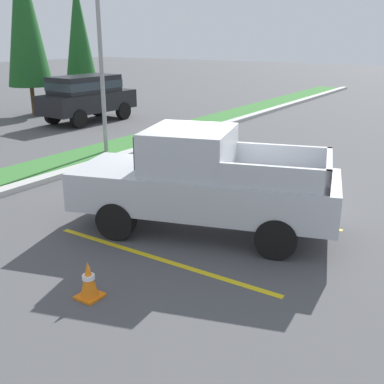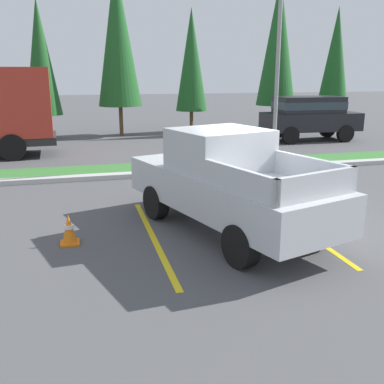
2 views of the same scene
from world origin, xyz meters
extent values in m
plane|color=#4C4C4F|center=(0.00, 0.00, 0.00)|extent=(120.00, 120.00, 0.00)
cube|color=yellow|center=(-2.54, -0.46, 0.00)|extent=(0.12, 4.80, 0.01)
cube|color=yellow|center=(0.56, -0.46, 0.00)|extent=(0.12, 4.80, 0.01)
cube|color=#B2B2AD|center=(0.00, 5.00, 0.07)|extent=(56.00, 0.40, 0.15)
cube|color=#387533|center=(0.00, 6.10, 0.03)|extent=(56.00, 1.80, 0.06)
cylinder|color=black|center=(-2.27, 0.77, 0.38)|extent=(0.49, 0.81, 0.76)
cylinder|color=black|center=(-0.65, 1.28, 0.38)|extent=(0.49, 0.81, 0.76)
cylinder|color=black|center=(-1.34, -2.19, 0.38)|extent=(0.49, 0.81, 0.76)
cylinder|color=black|center=(0.28, -1.68, 0.38)|extent=(0.49, 0.81, 0.76)
cube|color=silver|center=(-0.99, -0.46, 0.88)|extent=(3.37, 5.53, 0.76)
cube|color=silver|center=(-1.08, -0.17, 1.68)|extent=(2.16, 2.05, 0.84)
cube|color=#2D3842|center=(-1.33, 0.61, 1.73)|extent=(1.56, 0.54, 0.63)
cube|color=silver|center=(-1.37, -2.10, 1.48)|extent=(0.66, 1.84, 0.44)
cube|color=silver|center=(0.25, -1.59, 1.48)|extent=(0.66, 1.84, 0.44)
cube|color=silver|center=(-0.29, -2.70, 1.48)|extent=(1.75, 0.63, 0.44)
cube|color=silver|center=(-1.76, 1.97, 0.64)|extent=(1.77, 0.69, 0.28)
cylinder|color=black|center=(-6.27, 8.90, 0.50)|extent=(1.01, 0.34, 1.00)
cylinder|color=black|center=(-6.36, 11.10, 0.50)|extent=(1.01, 0.34, 1.00)
cylinder|color=black|center=(8.48, 11.62, 0.40)|extent=(0.81, 0.28, 0.80)
cylinder|color=black|center=(8.43, 9.92, 0.40)|extent=(0.81, 0.28, 0.80)
cylinder|color=black|center=(5.68, 11.71, 0.40)|extent=(0.81, 0.28, 0.80)
cylinder|color=black|center=(5.63, 10.01, 0.40)|extent=(0.81, 0.28, 0.80)
cube|color=black|center=(7.06, 10.82, 0.92)|extent=(4.65, 1.98, 0.84)
cube|color=black|center=(6.91, 10.82, 1.72)|extent=(3.15, 1.77, 0.76)
cube|color=#2D3842|center=(6.91, 10.82, 1.70)|extent=(3.19, 1.81, 0.36)
cylinder|color=gray|center=(2.93, 5.90, 3.64)|extent=(0.14, 0.14, 7.29)
cylinder|color=brown|center=(-5.35, 14.49, 0.59)|extent=(0.20, 0.20, 1.19)
cone|color=#1E5623|center=(-5.35, 14.49, 3.90)|extent=(1.72, 1.72, 5.42)
cylinder|color=brown|center=(-1.61, 14.93, 0.76)|extent=(0.20, 0.20, 1.53)
cone|color=#1E5623|center=(-1.61, 14.93, 5.00)|extent=(2.20, 2.20, 6.95)
cylinder|color=brown|center=(2.29, 15.35, 0.59)|extent=(0.20, 0.20, 1.17)
cone|color=#1E5623|center=(2.29, 15.35, 3.84)|extent=(1.69, 1.69, 5.34)
cylinder|color=brown|center=(6.80, 14.39, 0.73)|extent=(0.20, 0.20, 1.46)
cone|color=#1E5623|center=(6.80, 14.39, 4.79)|extent=(2.11, 2.11, 6.65)
cylinder|color=brown|center=(10.53, 14.74, 0.61)|extent=(0.20, 0.20, 1.21)
cone|color=#1E5623|center=(10.53, 14.74, 3.98)|extent=(1.75, 1.75, 5.53)
cube|color=orange|center=(-4.16, -0.38, 0.02)|extent=(0.36, 0.36, 0.04)
cone|color=orange|center=(-4.16, -0.38, 0.32)|extent=(0.28, 0.28, 0.56)
cylinder|color=white|center=(-4.16, -0.38, 0.35)|extent=(0.19, 0.19, 0.07)
camera|label=1|loc=(-8.58, -5.14, 3.80)|focal=43.95mm
camera|label=2|loc=(-3.90, -8.85, 3.21)|focal=42.03mm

